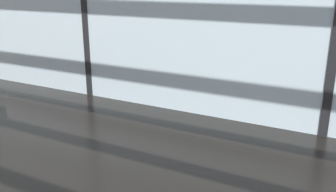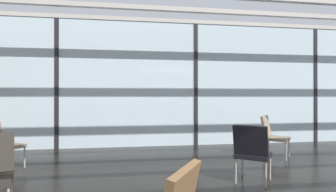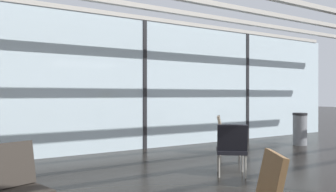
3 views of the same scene
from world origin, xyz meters
The scene contains 0 objects.
Camera 1 is at (0.25, 0.73, 1.78)m, focal length 39.41 mm.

